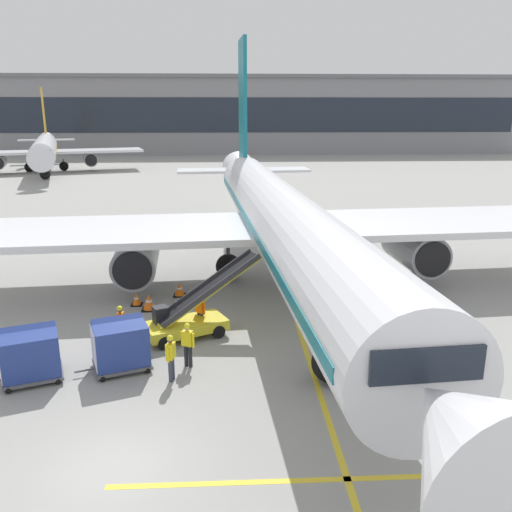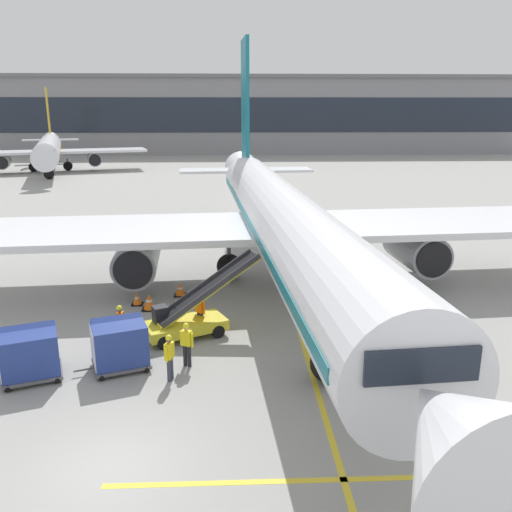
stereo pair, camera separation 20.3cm
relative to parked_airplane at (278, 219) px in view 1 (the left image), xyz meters
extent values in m
plane|color=gray|center=(-5.90, -15.71, -3.61)|extent=(600.00, 600.00, 0.00)
cylinder|color=white|center=(0.07, -0.84, 0.08)|extent=(6.30, 35.12, 3.58)
cube|color=#146B7A|center=(0.07, -0.84, 0.08)|extent=(6.23, 33.73, 0.43)
cone|color=white|center=(1.57, -20.05, 0.08)|extent=(3.67, 3.84, 3.41)
cone|color=white|center=(-1.52, 19.44, 0.35)|extent=(3.49, 5.96, 3.05)
cube|color=white|center=(-8.99, -0.67, -0.45)|extent=(17.10, 8.27, 0.36)
cylinder|color=#93969E|center=(-7.53, -1.26, -1.75)|extent=(2.57, 4.70, 2.22)
cylinder|color=black|center=(-7.35, -3.57, -1.75)|extent=(1.89, 0.27, 1.89)
cube|color=white|center=(8.99, 0.74, -0.45)|extent=(17.10, 8.27, 0.36)
cylinder|color=#93969E|center=(7.63, -0.07, -1.75)|extent=(2.57, 4.70, 2.22)
cylinder|color=black|center=(7.81, -2.39, -1.75)|extent=(1.89, 0.27, 1.89)
cube|color=#146B7A|center=(-1.41, 18.01, 6.04)|extent=(0.61, 4.20, 10.48)
cube|color=white|center=(-1.39, 17.73, 0.62)|extent=(11.47, 3.67, 0.20)
cube|color=#1E2633|center=(1.37, -17.55, 0.62)|extent=(2.63, 1.80, 0.79)
cylinder|color=#47474C|center=(0.88, -11.29, -2.30)|extent=(0.22, 0.22, 1.18)
sphere|color=black|center=(0.88, -11.29, -2.89)|extent=(1.45, 1.45, 1.45)
cylinder|color=#47474C|center=(-2.75, 0.69, -2.30)|extent=(0.22, 0.22, 1.18)
sphere|color=black|center=(-2.75, 0.69, -2.89)|extent=(1.45, 1.45, 1.45)
cylinder|color=#47474C|center=(2.61, 1.11, -2.30)|extent=(0.22, 0.22, 1.18)
sphere|color=black|center=(2.61, 1.11, -2.89)|extent=(1.45, 1.45, 1.45)
cube|color=gold|center=(-4.57, -7.21, -3.11)|extent=(3.76, 2.89, 0.44)
cube|color=black|center=(-5.57, -7.29, -2.54)|extent=(0.78, 0.76, 0.70)
cylinder|color=#333338|center=(-4.96, -7.00, -2.49)|extent=(0.08, 0.08, 0.80)
cube|color=gold|center=(-3.57, -6.74, -1.66)|extent=(4.60, 2.80, 2.60)
cube|color=black|center=(-3.57, -6.74, -1.57)|extent=(4.41, 2.61, 2.44)
cube|color=#333338|center=(-3.39, -7.14, -1.54)|extent=(4.19, 2.01, 2.62)
cube|color=#333338|center=(-3.76, -6.35, -1.54)|extent=(4.19, 2.01, 2.62)
cylinder|color=black|center=(-3.18, -7.37, -3.33)|extent=(0.59, 0.42, 0.56)
cylinder|color=black|center=(-3.81, -6.04, -3.33)|extent=(0.59, 0.42, 0.56)
cylinder|color=black|center=(-5.34, -8.39, -3.33)|extent=(0.59, 0.42, 0.56)
cylinder|color=black|center=(-5.96, -7.05, -3.33)|extent=(0.59, 0.42, 0.56)
cube|color=#515156|center=(-6.72, -9.97, -3.40)|extent=(2.43, 2.19, 0.12)
cylinder|color=#4C4C51|center=(-7.99, -10.43, -3.41)|extent=(0.68, 0.30, 0.07)
cube|color=navy|center=(-6.72, -9.97, -2.59)|extent=(2.30, 2.06, 1.50)
cube|color=navy|center=(-6.86, -9.58, -2.07)|extent=(2.03, 1.40, 0.74)
cube|color=silver|center=(-7.63, -10.29, -2.59)|extent=(0.52, 1.36, 1.38)
sphere|color=black|center=(-7.71, -9.60, -3.46)|extent=(0.30, 0.30, 0.30)
sphere|color=black|center=(-7.24, -10.88, -3.46)|extent=(0.30, 0.30, 0.30)
sphere|color=black|center=(-6.20, -9.05, -3.46)|extent=(0.30, 0.30, 0.30)
sphere|color=black|center=(-5.74, -10.33, -3.46)|extent=(0.30, 0.30, 0.30)
cube|color=#515156|center=(-9.74, -10.63, -3.40)|extent=(2.43, 2.19, 0.12)
cube|color=navy|center=(-9.74, -10.63, -2.59)|extent=(2.30, 2.06, 1.50)
cube|color=navy|center=(-9.88, -10.24, -2.07)|extent=(2.03, 1.40, 0.74)
cube|color=silver|center=(-10.65, -10.96, -2.59)|extent=(0.52, 1.36, 1.38)
sphere|color=black|center=(-10.73, -10.26, -3.46)|extent=(0.30, 0.30, 0.30)
sphere|color=black|center=(-10.26, -11.54, -3.46)|extent=(0.30, 0.30, 0.30)
sphere|color=black|center=(-9.22, -9.72, -3.46)|extent=(0.30, 0.30, 0.30)
sphere|color=black|center=(-8.76, -11.00, -3.46)|extent=(0.30, 0.30, 0.30)
cylinder|color=#333847|center=(-4.04, -6.51, -3.18)|extent=(0.15, 0.15, 0.86)
cylinder|color=#333847|center=(-3.90, -6.63, -3.18)|extent=(0.15, 0.15, 0.86)
cube|color=orange|center=(-3.97, -6.57, -2.46)|extent=(0.44, 0.43, 0.58)
cube|color=white|center=(-3.88, -6.48, -2.46)|extent=(0.26, 0.24, 0.08)
sphere|color=tan|center=(-3.97, -6.57, -2.05)|extent=(0.21, 0.21, 0.21)
sphere|color=yellow|center=(-3.97, -6.57, -1.98)|extent=(0.23, 0.23, 0.23)
cylinder|color=orange|center=(-4.15, -6.41, -2.51)|extent=(0.09, 0.09, 0.56)
cylinder|color=orange|center=(-3.79, -6.73, -2.51)|extent=(0.09, 0.09, 0.56)
cylinder|color=black|center=(-4.35, -9.85, -3.18)|extent=(0.15, 0.15, 0.86)
cylinder|color=black|center=(-4.18, -9.93, -3.18)|extent=(0.15, 0.15, 0.86)
cube|color=yellow|center=(-4.27, -9.89, -2.46)|extent=(0.45, 0.38, 0.58)
cube|color=white|center=(-4.21, -9.78, -2.46)|extent=(0.31, 0.16, 0.08)
sphere|color=tan|center=(-4.27, -9.89, -2.05)|extent=(0.21, 0.21, 0.21)
sphere|color=yellow|center=(-4.27, -9.89, -1.98)|extent=(0.23, 0.23, 0.23)
cylinder|color=yellow|center=(-4.48, -9.79, -2.51)|extent=(0.09, 0.09, 0.56)
cylinder|color=yellow|center=(-4.05, -9.99, -2.51)|extent=(0.09, 0.09, 0.56)
cylinder|color=#333847|center=(-4.81, -11.01, -3.18)|extent=(0.15, 0.15, 0.86)
cylinder|color=#333847|center=(-4.76, -10.84, -3.18)|extent=(0.15, 0.15, 0.86)
cube|color=yellow|center=(-4.78, -10.93, -2.46)|extent=(0.35, 0.44, 0.58)
cube|color=white|center=(-4.90, -10.89, -2.46)|extent=(0.12, 0.33, 0.08)
sphere|color=brown|center=(-4.78, -10.93, -2.05)|extent=(0.21, 0.21, 0.21)
sphere|color=yellow|center=(-4.78, -10.93, -1.98)|extent=(0.23, 0.23, 0.23)
cylinder|color=yellow|center=(-4.86, -11.16, -2.51)|extent=(0.09, 0.09, 0.56)
cylinder|color=yellow|center=(-4.71, -10.70, -2.51)|extent=(0.09, 0.09, 0.56)
cylinder|color=#514C42|center=(-7.11, -8.05, -3.18)|extent=(0.15, 0.15, 0.86)
cylinder|color=#514C42|center=(-7.10, -7.87, -3.18)|extent=(0.15, 0.15, 0.86)
cube|color=orange|center=(-7.10, -7.96, -2.46)|extent=(0.25, 0.39, 0.58)
cube|color=white|center=(-7.23, -7.96, -2.46)|extent=(0.02, 0.34, 0.08)
sphere|color=brown|center=(-7.10, -7.96, -2.05)|extent=(0.21, 0.21, 0.21)
sphere|color=yellow|center=(-7.10, -7.96, -1.98)|extent=(0.23, 0.23, 0.23)
cylinder|color=orange|center=(-7.11, -8.20, -2.51)|extent=(0.09, 0.09, 0.56)
cylinder|color=orange|center=(-7.10, -7.72, -2.51)|extent=(0.09, 0.09, 0.56)
cube|color=black|center=(-7.28, -3.29, -3.59)|extent=(0.54, 0.54, 0.05)
cone|color=orange|center=(-7.28, -3.29, -3.27)|extent=(0.44, 0.44, 0.57)
cylinder|color=white|center=(-7.28, -3.29, -3.25)|extent=(0.24, 0.24, 0.07)
cube|color=black|center=(-6.58, -3.97, -3.59)|extent=(0.70, 0.70, 0.05)
cone|color=orange|center=(-6.58, -3.97, -3.19)|extent=(0.56, 0.56, 0.74)
cylinder|color=white|center=(-6.58, -3.97, -3.15)|extent=(0.31, 0.31, 0.09)
cube|color=black|center=(-5.29, -2.05, -3.59)|extent=(0.64, 0.64, 0.05)
cone|color=orange|center=(-5.29, -2.05, -3.23)|extent=(0.51, 0.51, 0.67)
cylinder|color=white|center=(-5.29, -2.05, -3.19)|extent=(0.28, 0.28, 0.08)
cube|color=yellow|center=(0.35, -0.84, -3.61)|extent=(0.20, 110.00, 0.01)
cube|color=yellow|center=(0.07, -16.44, -3.61)|extent=(12.00, 0.20, 0.01)
cube|color=gray|center=(0.75, 92.51, 4.03)|extent=(115.21, 18.83, 15.28)
cube|color=#1E2633|center=(0.75, 83.04, 4.41)|extent=(111.76, 0.10, 6.88)
cube|color=slate|center=(0.75, 90.62, 12.02)|extent=(114.06, 16.01, 0.70)
cylinder|color=silver|center=(-30.19, 53.93, -0.11)|extent=(11.50, 28.59, 3.33)
cube|color=gold|center=(-30.19, 53.93, -0.11)|extent=(11.20, 27.49, 0.40)
cone|color=silver|center=(-25.55, 38.52, -0.11)|extent=(3.98, 4.10, 3.16)
cone|color=silver|center=(-35.11, 70.29, 0.14)|extent=(4.24, 5.91, 2.83)
cube|color=silver|center=(-23.20, 56.79, -0.61)|extent=(14.79, 9.48, 0.36)
cylinder|color=#93969E|center=(-24.04, 55.93, -1.82)|extent=(3.06, 4.19, 2.06)
cylinder|color=black|center=(-23.49, 54.08, -1.82)|extent=(1.71, 0.62, 1.75)
cube|color=gold|center=(-34.73, 69.02, 4.88)|extent=(1.27, 3.40, 8.66)
cube|color=silver|center=(-34.65, 68.76, 0.39)|extent=(9.59, 4.90, 0.20)
cube|color=#1E2633|center=(-26.22, 40.75, 0.39)|extent=(2.66, 2.10, 0.73)
cylinder|color=#47474C|center=(-27.69, 45.64, -2.34)|extent=(0.22, 0.22, 1.14)
sphere|color=black|center=(-27.69, 45.64, -2.91)|extent=(1.40, 1.40, 1.40)
cylinder|color=#47474C|center=(-32.99, 54.59, -2.34)|extent=(0.22, 0.22, 1.14)
sphere|color=black|center=(-32.99, 54.59, -2.91)|extent=(1.40, 1.40, 1.40)
cylinder|color=#47474C|center=(-28.21, 56.03, -2.34)|extent=(0.22, 0.22, 1.14)
sphere|color=black|center=(-28.21, 56.03, -2.91)|extent=(1.40, 1.40, 1.40)
camera|label=1|loc=(-2.64, -28.09, 5.78)|focal=37.14mm
camera|label=2|loc=(-2.44, -28.10, 5.78)|focal=37.14mm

